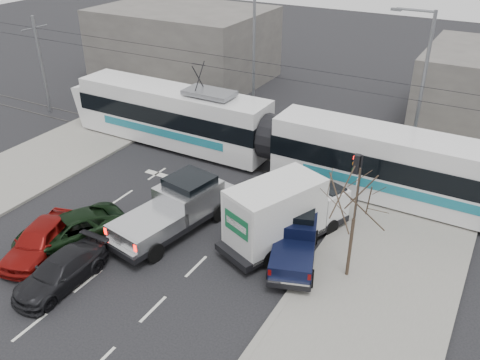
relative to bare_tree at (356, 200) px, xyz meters
The scene contains 16 objects.
ground 8.85m from the bare_tree, 161.79° to the right, with size 120.00×120.00×0.00m, color black.
sidewalk_right 4.69m from the bare_tree, 60.75° to the right, with size 6.00×60.00×0.15m, color gray.
rails 11.33m from the bare_tree, 135.38° to the left, with size 60.00×1.60×0.03m, color #33302D.
building_left 29.11m from the bare_tree, 137.92° to the left, with size 14.00×10.00×6.00m, color slate.
bare_tree is the anchor object (origin of this frame).
traffic_signal 4.28m from the bare_tree, 105.76° to the left, with size 0.44×0.44×3.60m.
street_lamp_near 11.58m from the bare_tree, 91.42° to the left, with size 2.38×0.25×9.00m.
street_lamp_far 17.97m from the bare_tree, 131.12° to the left, with size 2.38×0.25×9.00m.
catenary 10.68m from the bare_tree, 135.38° to the left, with size 60.00×0.20×7.00m.
tram 10.39m from the bare_tree, 134.21° to the left, with size 27.20×2.99×5.55m.
silver_pickup 8.68m from the bare_tree, behind, with size 3.37×6.89×2.40m.
box_truck 4.19m from the bare_tree, 163.41° to the left, with size 4.45×6.73×3.19m.
navy_pickup 3.74m from the bare_tree, behind, with size 3.21×5.15×2.04m.
green_car 12.83m from the bare_tree, 161.83° to the right, with size 2.33×5.05×1.40m, color black.
red_car 13.70m from the bare_tree, 157.63° to the right, with size 1.79×4.44×1.51m, color maroon.
dark_car 12.20m from the bare_tree, 148.75° to the right, with size 1.76×4.33×1.26m, color black.
Camera 1 is at (11.86, -14.27, 13.84)m, focal length 38.00 mm.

